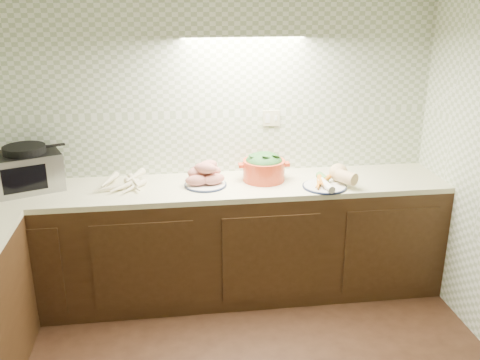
{
  "coord_description": "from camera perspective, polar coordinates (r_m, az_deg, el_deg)",
  "views": [
    {
      "loc": [
        -0.23,
        -2.17,
        2.26
      ],
      "look_at": [
        0.23,
        1.25,
        1.02
      ],
      "focal_mm": 40.0,
      "sensor_mm": 36.0,
      "label": 1
    }
  ],
  "objects": [
    {
      "name": "counter",
      "position": [
        3.41,
        -14.52,
        -13.03
      ],
      "size": [
        3.6,
        3.6,
        0.9
      ],
      "color": "black",
      "rests_on": "ground"
    },
    {
      "name": "toaster_oven",
      "position": [
        4.09,
        -21.77,
        1.08
      ],
      "size": [
        0.54,
        0.49,
        0.32
      ],
      "rotation": [
        0.0,
        0.0,
        0.38
      ],
      "color": "black",
      "rests_on": "counter"
    },
    {
      "name": "parsnip_pile",
      "position": [
        4.01,
        -12.83,
        -0.09
      ],
      "size": [
        0.37,
        0.32,
        0.08
      ],
      "color": "#F3E8C1",
      "rests_on": "counter"
    },
    {
      "name": "dutch_oven",
      "position": [
        3.99,
        2.57,
        1.42
      ],
      "size": [
        0.38,
        0.32,
        0.22
      ],
      "rotation": [
        0.0,
        0.0,
        -0.03
      ],
      "color": "red",
      "rests_on": "counter"
    },
    {
      "name": "veg_plate",
      "position": [
        3.97,
        9.73,
        0.23
      ],
      "size": [
        0.41,
        0.42,
        0.15
      ],
      "rotation": [
        0.0,
        0.0,
        0.43
      ],
      "color": "#171E3B",
      "rests_on": "counter"
    },
    {
      "name": "room",
      "position": [
        2.27,
        -1.64,
        3.63
      ],
      "size": [
        3.6,
        3.6,
        2.6
      ],
      "color": "black",
      "rests_on": "ground"
    },
    {
      "name": "onion_bowl",
      "position": [
        4.02,
        -4.52,
        0.54
      ],
      "size": [
        0.15,
        0.15,
        0.11
      ],
      "color": "black",
      "rests_on": "counter"
    },
    {
      "name": "sweet_potato_plate",
      "position": [
        3.9,
        -3.74,
        0.46
      ],
      "size": [
        0.31,
        0.31,
        0.18
      ],
      "rotation": [
        0.0,
        0.0,
        0.15
      ],
      "color": "#171E3B",
      "rests_on": "counter"
    }
  ]
}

